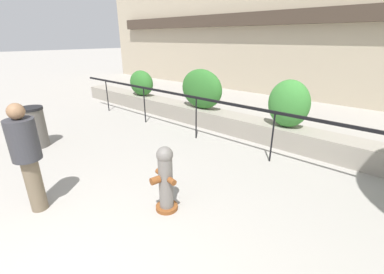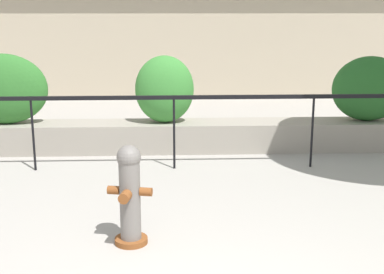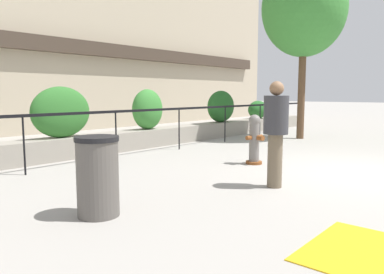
% 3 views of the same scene
% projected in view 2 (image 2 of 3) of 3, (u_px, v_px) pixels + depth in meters
% --- Properties ---
extents(planter_wall_low, '(18.00, 0.70, 0.50)m').
position_uv_depth(planter_wall_low, '(174.00, 136.00, 9.34)').
color(planter_wall_low, gray).
rests_on(planter_wall_low, ground).
extents(fence_railing_segment, '(15.00, 0.05, 1.15)m').
position_uv_depth(fence_railing_segment, '(174.00, 104.00, 8.09)').
color(fence_railing_segment, black).
rests_on(fence_railing_segment, ground).
extents(hedge_bush_1, '(1.49, 0.59, 1.20)m').
position_uv_depth(hedge_bush_1, '(4.00, 89.00, 9.02)').
color(hedge_bush_1, '#2D6B28').
rests_on(hedge_bush_1, planter_wall_low).
extents(hedge_bush_2, '(1.01, 0.68, 1.15)m').
position_uv_depth(hedge_bush_2, '(165.00, 89.00, 9.14)').
color(hedge_bush_2, '#387F33').
rests_on(hedge_bush_2, planter_wall_low).
extents(hedge_bush_3, '(1.31, 0.70, 1.13)m').
position_uv_depth(hedge_bush_3, '(369.00, 89.00, 9.28)').
color(hedge_bush_3, '#235B23').
rests_on(hedge_bush_3, planter_wall_low).
extents(fire_hydrant, '(0.48, 0.46, 1.08)m').
position_uv_depth(fire_hydrant, '(130.00, 194.00, 5.57)').
color(fire_hydrant, brown).
rests_on(fire_hydrant, ground).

